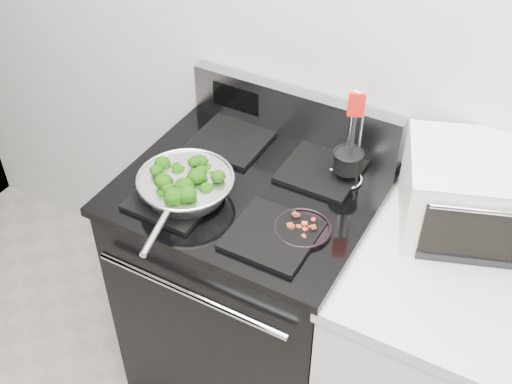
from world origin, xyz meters
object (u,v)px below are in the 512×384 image
Objects in this scene: skillet at (185,185)px; bacon_plate at (303,226)px; gas_range at (251,282)px; utensil_holder at (347,165)px; toaster_oven at (481,194)px.

bacon_plate is (0.38, 0.04, -0.03)m from skillet.
gas_range reaches higher than skillet.
gas_range is 0.60m from utensil_holder.
gas_range is at bearing -168.54° from utensil_holder.
gas_range is 0.88m from toaster_oven.
bacon_plate is at bearing -7.17° from skillet.
toaster_oven is (0.42, 0.29, 0.08)m from bacon_plate.
toaster_oven is (0.66, 0.19, 0.56)m from gas_range.
gas_range is 0.54m from bacon_plate.
gas_range is 6.68× the size of bacon_plate.
skillet is 0.38m from bacon_plate.
utensil_holder is (0.40, 0.31, 0.01)m from skillet.
skillet is 0.51m from utensil_holder.
skillet is at bearing -176.99° from toaster_oven.
bacon_plate is 0.28m from utensil_holder.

